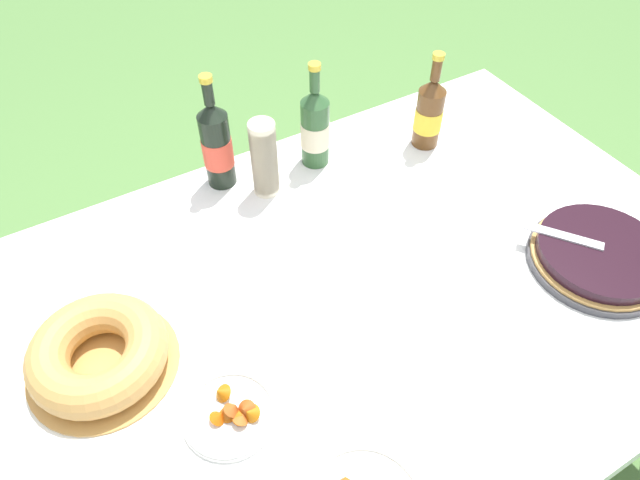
% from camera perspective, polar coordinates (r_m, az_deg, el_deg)
% --- Properties ---
extents(ground_plane, '(16.00, 16.00, 0.00)m').
position_cam_1_polar(ground_plane, '(2.01, 2.90, -17.76)').
color(ground_plane, '#568442').
extents(garden_table, '(1.83, 1.21, 0.73)m').
position_cam_1_polar(garden_table, '(1.43, 3.92, -6.29)').
color(garden_table, brown).
rests_on(garden_table, ground_plane).
extents(tablecloth, '(1.84, 1.22, 0.10)m').
position_cam_1_polar(tablecloth, '(1.39, 4.01, -5.17)').
color(tablecloth, white).
rests_on(tablecloth, garden_table).
extents(berry_tart, '(0.34, 0.34, 0.06)m').
position_cam_1_polar(berry_tart, '(1.56, 26.13, -1.45)').
color(berry_tart, '#38383D').
rests_on(berry_tart, tablecloth).
extents(serving_knife, '(0.24, 0.31, 0.01)m').
position_cam_1_polar(serving_knife, '(1.54, 27.58, -0.89)').
color(serving_knife, silver).
rests_on(serving_knife, berry_tart).
extents(bundt_cake, '(0.32, 0.32, 0.10)m').
position_cam_1_polar(bundt_cake, '(1.30, -21.28, -10.55)').
color(bundt_cake, tan).
rests_on(bundt_cake, tablecloth).
extents(cup_stack, '(0.07, 0.07, 0.23)m').
position_cam_1_polar(cup_stack, '(1.54, -5.60, 8.09)').
color(cup_stack, beige).
rests_on(cup_stack, tablecloth).
extents(cider_bottle_green, '(0.08, 0.08, 0.32)m').
position_cam_1_polar(cider_bottle_green, '(1.64, -0.50, 11.16)').
color(cider_bottle_green, '#2D562D').
rests_on(cider_bottle_green, tablecloth).
extents(cider_bottle_amber, '(0.08, 0.08, 0.30)m').
position_cam_1_polar(cider_bottle_amber, '(1.74, 10.86, 12.39)').
color(cider_bottle_amber, brown).
rests_on(cider_bottle_amber, tablecloth).
extents(juice_bottle_red, '(0.08, 0.08, 0.34)m').
position_cam_1_polar(juice_bottle_red, '(1.58, -10.29, 9.33)').
color(juice_bottle_red, black).
rests_on(juice_bottle_red, tablecloth).
extents(snack_plate_left, '(0.19, 0.19, 0.05)m').
position_cam_1_polar(snack_plate_left, '(1.21, -8.91, -16.73)').
color(snack_plate_left, white).
rests_on(snack_plate_left, tablecloth).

